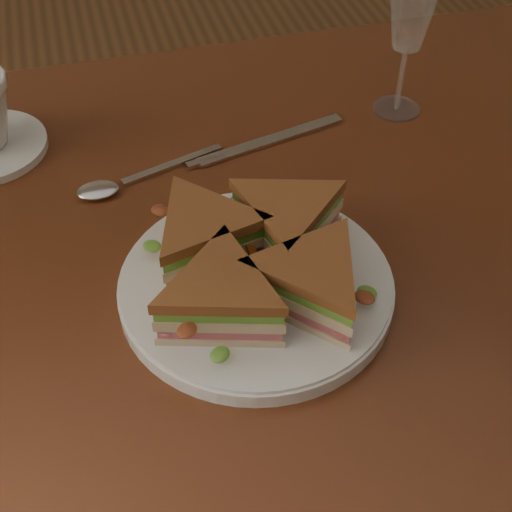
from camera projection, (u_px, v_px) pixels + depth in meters
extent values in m
cube|color=#3D1B0D|center=(221.00, 245.00, 0.78)|extent=(1.20, 0.80, 0.04)
cylinder|color=#371B10|center=(460.00, 217.00, 1.38)|extent=(0.06, 0.06, 0.71)
cylinder|color=silver|center=(256.00, 286.00, 0.70)|extent=(0.27, 0.27, 0.02)
cube|color=silver|center=(173.00, 165.00, 0.84)|extent=(0.13, 0.05, 0.00)
ellipsoid|color=silver|center=(98.00, 191.00, 0.80)|extent=(0.05, 0.03, 0.01)
cube|color=silver|center=(272.00, 140.00, 0.88)|extent=(0.20, 0.06, 0.00)
cube|color=silver|center=(206.00, 161.00, 0.85)|extent=(0.05, 0.02, 0.00)
cylinder|color=white|center=(396.00, 109.00, 0.93)|extent=(0.06, 0.06, 0.00)
cylinder|color=white|center=(401.00, 78.00, 0.90)|extent=(0.01, 0.01, 0.09)
cone|color=white|center=(412.00, 10.00, 0.83)|extent=(0.07, 0.07, 0.10)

